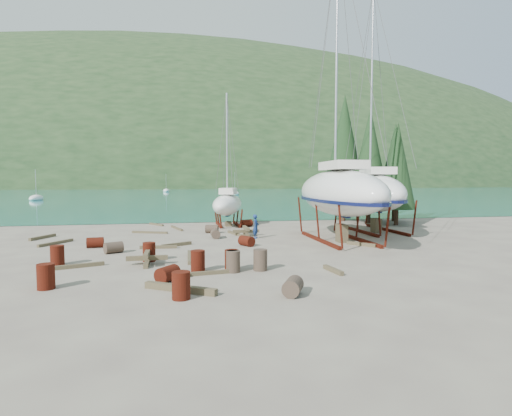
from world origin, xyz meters
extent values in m
plane|color=#675B51|center=(0.00, 0.00, 0.00)|extent=(600.00, 600.00, 0.00)
plane|color=#186E78|center=(0.00, 315.00, 0.01)|extent=(700.00, 700.00, 0.00)
ellipsoid|color=#1A3219|center=(0.00, 320.00, 0.00)|extent=(800.00, 360.00, 110.00)
cube|color=beige|center=(-60.00, 190.00, 2.00)|extent=(6.00, 5.00, 4.00)
cube|color=#A54C2D|center=(-60.00, 190.00, 4.80)|extent=(6.60, 5.60, 1.60)
cube|color=beige|center=(-20.00, 190.00, 2.00)|extent=(6.00, 5.00, 4.00)
cube|color=#A54C2D|center=(-20.00, 190.00, 4.80)|extent=(6.60, 5.60, 1.60)
cube|color=beige|center=(30.00, 190.00, 2.00)|extent=(6.00, 5.00, 4.00)
cube|color=#A54C2D|center=(30.00, 190.00, 4.80)|extent=(6.60, 5.60, 1.60)
cylinder|color=black|center=(12.50, 12.00, 0.80)|extent=(0.36, 0.36, 1.60)
cone|color=black|center=(12.50, 12.00, 5.80)|extent=(3.60, 3.60, 8.40)
cylinder|color=black|center=(14.00, 10.00, 0.68)|extent=(0.36, 0.36, 1.36)
cone|color=black|center=(14.00, 10.00, 4.93)|extent=(3.06, 3.06, 7.14)
cylinder|color=black|center=(11.00, 14.00, 0.92)|extent=(0.36, 0.36, 1.84)
cone|color=black|center=(11.00, 14.00, 6.67)|extent=(4.14, 4.14, 9.66)
cylinder|color=black|center=(15.50, 13.00, 0.72)|extent=(0.36, 0.36, 1.44)
cone|color=black|center=(15.50, 13.00, 5.22)|extent=(3.24, 3.24, 7.56)
ellipsoid|color=white|center=(-30.00, 60.00, 0.38)|extent=(2.00, 5.00, 1.40)
cylinder|color=silver|center=(-30.00, 60.00, 3.23)|extent=(0.08, 0.08, 5.00)
ellipsoid|color=white|center=(10.00, 80.00, 0.38)|extent=(2.00, 5.00, 1.40)
cylinder|color=silver|center=(10.00, 80.00, 3.23)|extent=(0.08, 0.08, 5.00)
ellipsoid|color=white|center=(-8.00, 110.00, 0.38)|extent=(2.00, 5.00, 1.40)
cylinder|color=silver|center=(-8.00, 110.00, 3.23)|extent=(0.08, 0.08, 5.00)
ellipsoid|color=white|center=(5.83, 2.74, 2.99)|extent=(4.07, 12.11, 2.79)
cube|color=#0A0F36|center=(5.83, 2.15, 2.04)|extent=(0.36, 2.16, 1.00)
cube|color=silver|center=(5.83, 2.15, 4.63)|extent=(2.09, 3.68, 0.50)
cylinder|color=silver|center=(5.83, 3.34, 11.66)|extent=(0.14, 0.14, 14.35)
cube|color=#601C10|center=(4.60, 2.74, 0.10)|extent=(0.18, 6.57, 0.20)
cube|color=#601C10|center=(7.05, 2.74, 0.10)|extent=(0.18, 6.57, 0.20)
cube|color=brown|center=(5.83, 2.15, 0.55)|extent=(0.50, 0.80, 1.09)
ellipsoid|color=white|center=(10.07, 6.51, 2.84)|extent=(5.60, 11.59, 2.64)
cube|color=#0A0F36|center=(10.07, 5.95, 1.97)|extent=(0.68, 2.01, 1.00)
cube|color=silver|center=(10.07, 5.95, 4.41)|extent=(2.47, 3.65, 0.50)
cylinder|color=silver|center=(10.07, 7.06, 10.95)|extent=(0.14, 0.14, 13.38)
cube|color=#601C10|center=(8.93, 6.51, 0.10)|extent=(0.18, 6.13, 0.20)
cube|color=#601C10|center=(11.20, 6.51, 0.10)|extent=(0.18, 6.13, 0.20)
cube|color=brown|center=(10.07, 5.95, 0.51)|extent=(0.50, 0.80, 1.02)
ellipsoid|color=white|center=(0.09, 12.24, 1.75)|extent=(3.99, 7.12, 1.75)
cube|color=#0A0F36|center=(0.09, 11.90, 1.32)|extent=(0.59, 1.24, 1.00)
cube|color=silver|center=(0.09, 11.90, 2.87)|extent=(1.71, 2.29, 0.50)
cylinder|color=silver|center=(0.09, 12.58, 6.80)|extent=(0.14, 0.14, 8.15)
cube|color=#601C10|center=(-0.66, 12.24, 0.10)|extent=(0.18, 3.74, 0.20)
cube|color=#601C10|center=(0.84, 12.24, 0.10)|extent=(0.18, 3.74, 0.20)
cube|color=brown|center=(0.09, 11.90, 0.19)|extent=(0.50, 0.80, 0.37)
imported|color=navy|center=(1.02, 4.72, 0.77)|extent=(0.58, 0.67, 1.55)
cylinder|color=#601C10|center=(-8.37, -5.76, 0.44)|extent=(0.58, 0.58, 0.88)
cylinder|color=#2D2823|center=(-0.20, -8.09, 0.29)|extent=(0.92, 1.05, 0.58)
cylinder|color=#601C10|center=(-8.45, 2.88, 0.29)|extent=(0.93, 0.67, 0.58)
cylinder|color=#601C10|center=(-3.79, -7.82, 0.44)|extent=(0.58, 0.58, 0.88)
cylinder|color=#601C10|center=(1.49, 11.20, 0.29)|extent=(1.03, 0.86, 0.58)
cylinder|color=#2D2823|center=(-1.68, -4.44, 0.44)|extent=(0.58, 0.58, 0.88)
cylinder|color=#601C10|center=(-0.07, 1.83, 0.29)|extent=(0.95, 1.05, 0.58)
cylinder|color=#601C10|center=(-1.71, -4.21, 0.44)|extent=(0.58, 0.58, 0.88)
cylinder|color=#601C10|center=(-9.14, -1.67, 0.44)|extent=(0.58, 0.58, 0.88)
cylinder|color=#2D2823|center=(-1.57, 7.87, 0.29)|extent=(1.01, 0.81, 0.58)
cylinder|color=#2D2823|center=(-1.55, 5.21, 0.29)|extent=(0.58, 0.88, 0.58)
cylinder|color=#601C10|center=(-4.27, -5.49, 0.29)|extent=(0.98, 1.05, 0.58)
cylinder|color=#601C10|center=(-3.09, -4.08, 0.44)|extent=(0.58, 0.58, 0.88)
cylinder|color=#601C10|center=(-5.22, -1.55, 0.44)|extent=(0.58, 0.58, 0.88)
cylinder|color=#2D2823|center=(-7.17, 0.94, 0.29)|extent=(1.05, 0.93, 0.58)
cylinder|color=#2D2823|center=(-0.53, -4.35, 0.44)|extent=(0.58, 0.58, 0.88)
cube|color=brown|center=(-4.06, 10.64, 0.07)|extent=(0.94, 2.84, 0.14)
cube|color=brown|center=(6.39, 0.65, 0.10)|extent=(1.23, 1.51, 0.19)
cube|color=brown|center=(-12.49, 7.17, 0.09)|extent=(1.03, 2.15, 0.19)
cube|color=brown|center=(-3.00, -4.76, 0.07)|extent=(2.79, 0.56, 0.15)
cube|color=brown|center=(-4.97, 1.90, 0.09)|extent=(2.01, 0.28, 0.17)
cube|color=brown|center=(-3.37, -1.29, 0.08)|extent=(0.22, 2.91, 0.16)
cube|color=brown|center=(2.34, -5.22, 0.09)|extent=(0.35, 1.45, 0.17)
cube|color=brown|center=(-4.00, 2.53, 0.09)|extent=(1.71, 1.15, 0.19)
cube|color=brown|center=(-5.73, 13.59, 0.08)|extent=(1.27, 1.79, 0.15)
cube|color=brown|center=(-0.02, 6.47, 0.08)|extent=(0.90, 2.80, 0.16)
cube|color=brown|center=(-8.04, -2.37, 0.08)|extent=(1.91, 0.84, 0.17)
cube|color=brown|center=(-5.91, 8.48, 0.07)|extent=(2.52, 1.09, 0.15)
cube|color=brown|center=(-3.82, -6.98, 0.11)|extent=(2.42, 1.69, 0.23)
cube|color=brown|center=(-10.98, 4.59, 0.08)|extent=(1.41, 2.27, 0.16)
cube|color=brown|center=(-5.25, -2.28, 0.10)|extent=(0.20, 1.80, 0.20)
cube|color=brown|center=(-5.25, -2.28, 0.30)|extent=(1.80, 0.20, 0.20)
cube|color=brown|center=(-5.25, -2.28, 0.50)|extent=(0.20, 1.80, 0.20)
cube|color=brown|center=(0.60, 6.09, 0.10)|extent=(0.20, 1.80, 0.20)
cube|color=brown|center=(0.60, 6.09, 0.30)|extent=(1.80, 0.20, 0.20)
cube|color=brown|center=(0.60, 6.09, 0.50)|extent=(0.20, 1.80, 0.20)
camera|label=1|loc=(-3.79, -20.43, 3.76)|focal=28.00mm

